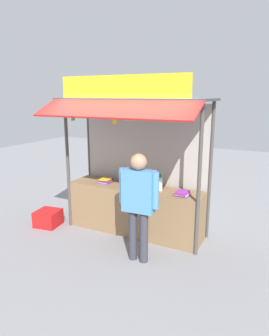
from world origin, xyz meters
The scene contains 14 objects.
ground_plane centered at (0.00, 0.00, 0.00)m, with size 20.00×20.00×0.00m, color gray.
stall_counter centered at (0.00, 0.00, 0.44)m, with size 2.50×0.60×0.87m, color olive.
stall_structure centered at (0.00, 0.09, 1.67)m, with size 2.70×1.43×2.79m.
water_bottle_mid_left centered at (0.50, 0.00, 1.00)m, with size 0.08×0.08×0.27m.
water_bottle_center centered at (0.40, 0.22, 0.98)m, with size 0.07×0.07×0.24m.
water_bottle_front_right centered at (-0.42, 0.23, 1.00)m, with size 0.08×0.08×0.27m.
magazine_stack_front_left centered at (0.39, -0.16, 0.89)m, with size 0.23×0.27×0.03m.
magazine_stack_right centered at (-0.61, 0.01, 0.91)m, with size 0.23×0.28×0.07m.
magazine_stack_back_left centered at (0.92, -0.07, 0.90)m, with size 0.24×0.26×0.07m.
banana_bunch_rightmost centered at (-1.00, -0.40, 2.12)m, with size 0.09×0.10×0.26m.
banana_bunch_inner_left centered at (0.07, -0.40, 2.15)m, with size 0.09×0.09×0.23m.
banana_bunch_inner_right centered at (-0.16, -0.40, 2.11)m, with size 0.10×0.10×0.28m.
vendor_person centered at (0.51, -0.87, 1.01)m, with size 0.63×0.24×1.67m.
plastic_crate centered at (-1.63, -0.51, 0.15)m, with size 0.43×0.43×0.30m, color red.
Camera 1 is at (2.41, -4.71, 2.48)m, focal length 32.73 mm.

